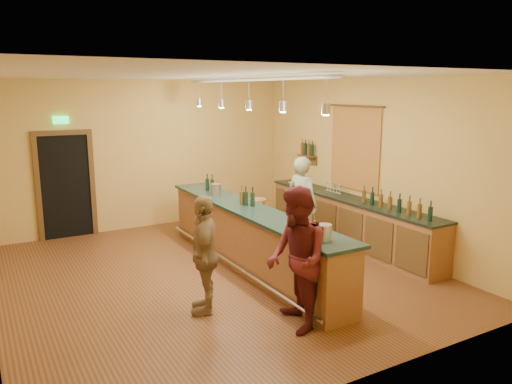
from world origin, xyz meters
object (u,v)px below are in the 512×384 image
back_counter (349,221)px  tasting_bar (249,234)px  bartender (302,204)px  bar_stool (258,205)px  customer_b (205,254)px  customer_a (297,259)px

back_counter → tasting_bar: tasting_bar is taller
tasting_bar → bartender: bartender is taller
tasting_bar → bar_stool: tasting_bar is taller
bartender → bar_stool: (-0.18, 1.36, -0.28)m
customer_b → bartender: bearing=144.7°
back_counter → customer_a: 3.76m
bartender → customer_b: bartender is taller
customer_b → bar_stool: bearing=164.1°
back_counter → bar_stool: (-1.18, 1.53, 0.13)m
tasting_bar → customer_b: 1.80m
bartender → bar_stool: size_ratio=2.36×
back_counter → bartender: 1.10m
tasting_bar → bar_stool: (1.15, 1.71, 0.01)m
customer_a → customer_b: customer_a is taller
back_counter → customer_b: customer_b is taller
customer_a → bar_stool: (1.69, 3.91, -0.30)m
customer_a → bartender: bearing=160.8°
back_counter → customer_b: bearing=-159.7°
customer_a → tasting_bar: bearing=-176.9°
tasting_bar → bar_stool: size_ratio=6.71×
customer_a → customer_b: bearing=-125.1°
tasting_bar → customer_b: customer_b is taller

